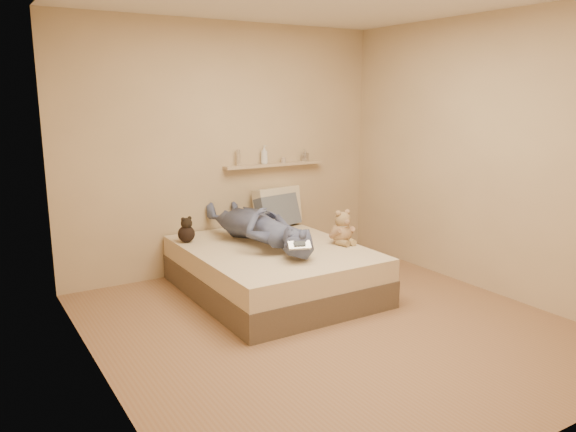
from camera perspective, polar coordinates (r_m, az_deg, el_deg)
room at (r=4.38m, az=4.46°, el=4.85°), size 3.80×3.80×3.80m
bed at (r=5.38m, az=-1.56°, el=-5.46°), size 1.50×1.90×0.45m
game_console at (r=4.73m, az=1.17°, el=-2.97°), size 0.21×0.14×0.07m
teddy_bear at (r=5.42m, az=5.53°, el=-1.40°), size 0.28×0.26×0.34m
dark_plush at (r=5.54m, az=-10.28°, el=-1.53°), size 0.17×0.17×0.26m
pillow_cream at (r=6.24m, az=-1.10°, el=1.05°), size 0.57×0.29×0.42m
pillow_grey at (r=6.09m, az=-1.04°, el=0.48°), size 0.54×0.33×0.37m
person at (r=5.38m, az=-3.02°, el=-0.94°), size 0.63×1.58×0.37m
wall_shelf at (r=6.24m, az=-1.40°, el=5.24°), size 1.20×0.12×0.03m
shelf_bottles at (r=6.21m, az=-1.60°, el=6.15°), size 0.91×0.11×0.20m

